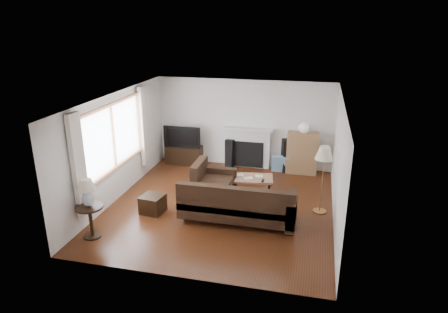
% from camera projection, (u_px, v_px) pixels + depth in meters
% --- Properties ---
extents(room, '(5.10, 5.60, 2.54)m').
position_uv_depth(room, '(221.00, 154.00, 8.77)').
color(room, '#492210').
rests_on(room, ground).
extents(window, '(0.12, 2.74, 1.54)m').
position_uv_depth(window, '(114.00, 137.00, 9.03)').
color(window, '#965937').
rests_on(window, room).
extents(curtain_near, '(0.10, 0.35, 2.10)m').
position_uv_depth(curtain_near, '(79.00, 166.00, 7.67)').
color(curtain_near, silver).
rests_on(curtain_near, room).
extents(curtain_far, '(0.10, 0.35, 2.10)m').
position_uv_depth(curtain_far, '(144.00, 126.00, 10.46)').
color(curtain_far, silver).
rests_on(curtain_far, room).
extents(fireplace, '(1.40, 0.26, 1.15)m').
position_uv_depth(fireplace, '(248.00, 148.00, 11.39)').
color(fireplace, white).
rests_on(fireplace, room).
extents(tv_stand, '(1.05, 0.47, 0.53)m').
position_uv_depth(tv_stand, '(184.00, 155.00, 11.76)').
color(tv_stand, black).
rests_on(tv_stand, ground).
extents(television, '(1.09, 0.14, 0.63)m').
position_uv_depth(television, '(183.00, 136.00, 11.57)').
color(television, black).
rests_on(television, tv_stand).
extents(speaker_left, '(0.28, 0.31, 0.81)m').
position_uv_depth(speaker_left, '(230.00, 153.00, 11.47)').
color(speaker_left, black).
rests_on(speaker_left, ground).
extents(speaker_right, '(0.34, 0.37, 0.92)m').
position_uv_depth(speaker_right, '(287.00, 156.00, 11.09)').
color(speaker_right, black).
rests_on(speaker_right, ground).
extents(bookshelf, '(0.84, 0.40, 1.15)m').
position_uv_depth(bookshelf, '(302.00, 153.00, 10.95)').
color(bookshelf, '#9C7148').
rests_on(bookshelf, ground).
extents(globe_lamp, '(0.28, 0.28, 0.28)m').
position_uv_depth(globe_lamp, '(304.00, 128.00, 10.71)').
color(globe_lamp, white).
rests_on(globe_lamp, bookshelf).
extents(sectional_sofa, '(2.63, 1.93, 0.85)m').
position_uv_depth(sectional_sofa, '(238.00, 202.00, 8.41)').
color(sectional_sofa, black).
rests_on(sectional_sofa, ground).
extents(coffee_table, '(1.23, 0.79, 0.45)m').
position_uv_depth(coffee_table, '(249.00, 186.00, 9.71)').
color(coffee_table, '#9E6A4C').
rests_on(coffee_table, ground).
extents(footstool, '(0.53, 0.53, 0.40)m').
position_uv_depth(footstool, '(153.00, 204.00, 8.83)').
color(footstool, black).
rests_on(footstool, ground).
extents(floor_lamp, '(0.52, 0.52, 1.53)m').
position_uv_depth(floor_lamp, '(322.00, 180.00, 8.65)').
color(floor_lamp, '#B2773D').
rests_on(floor_lamp, ground).
extents(side_table, '(0.54, 0.54, 0.67)m').
position_uv_depth(side_table, '(91.00, 222.00, 7.79)').
color(side_table, black).
rests_on(side_table, ground).
extents(table_lamp, '(0.34, 0.34, 0.55)m').
position_uv_depth(table_lamp, '(87.00, 193.00, 7.59)').
color(table_lamp, silver).
rests_on(table_lamp, side_table).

